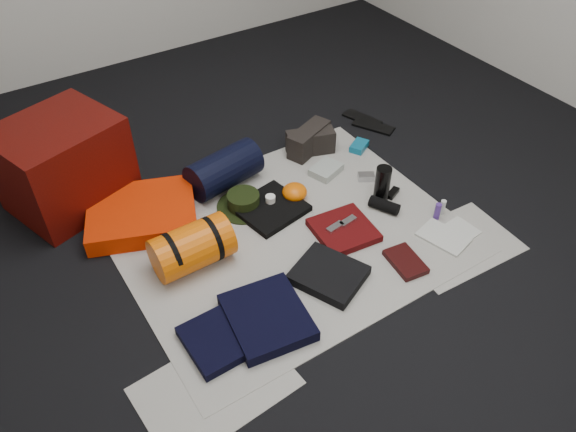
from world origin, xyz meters
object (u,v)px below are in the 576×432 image
compact_camera (366,177)px  navy_duffel (224,170)px  stuff_sack (192,247)px  sleeping_pad (142,214)px  red_cabinet (63,165)px  paperback_book (406,262)px  water_bottle (382,184)px

compact_camera → navy_duffel: bearing=-178.7°
stuff_sack → navy_duffel: stuff_sack is taller
sleeping_pad → stuff_sack: 0.43m
red_cabinet → navy_duffel: size_ratio=1.40×
stuff_sack → paperback_book: stuff_sack is taller
sleeping_pad → paperback_book: (0.92, -0.95, -0.03)m
navy_duffel → red_cabinet: bearing=145.4°
navy_duffel → paperback_book: (0.43, -0.99, -0.09)m
sleeping_pad → paperback_book: size_ratio=2.62×
red_cabinet → paperback_book: size_ratio=2.77×
red_cabinet → water_bottle: size_ratio=2.75×
stuff_sack → water_bottle: size_ratio=1.78×
sleeping_pad → water_bottle: size_ratio=2.60×
navy_duffel → compact_camera: bearing=-39.8°
sleeping_pad → paperback_book: sleeping_pad is taller
water_bottle → compact_camera: bearing=76.5°
red_cabinet → navy_duffel: 0.81m
stuff_sack → navy_duffel: (0.40, 0.45, -0.00)m
water_bottle → paperback_book: size_ratio=1.01×
compact_camera → paperback_book: size_ratio=0.44×
navy_duffel → compact_camera: navy_duffel is taller
stuff_sack → water_bottle: (1.04, -0.11, -0.01)m
red_cabinet → stuff_sack: (0.33, -0.78, -0.12)m
navy_duffel → water_bottle: navy_duffel is taller
navy_duffel → compact_camera: (0.68, -0.38, -0.09)m
compact_camera → red_cabinet: bearing=-176.0°
navy_duffel → paperback_book: 1.08m
water_bottle → compact_camera: 0.20m
sleeping_pad → compact_camera: (1.17, -0.35, -0.03)m
water_bottle → compact_camera: (0.04, 0.17, -0.08)m
paperback_book → sleeping_pad: bearing=141.5°
paperback_book → red_cabinet: bearing=139.0°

